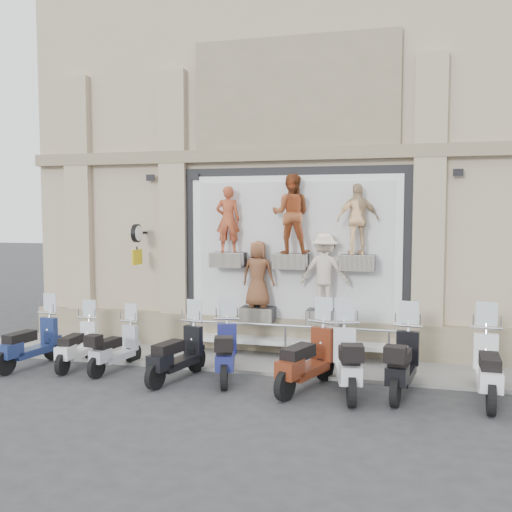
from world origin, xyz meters
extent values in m
plane|color=#2F2F31|center=(0.00, 0.00, 0.00)|extent=(90.00, 90.00, 0.00)
cube|color=gray|center=(0.00, 2.10, 0.04)|extent=(16.00, 2.20, 0.08)
cube|color=black|center=(0.00, 2.96, 2.40)|extent=(5.60, 0.10, 4.30)
cube|color=white|center=(0.00, 2.90, 2.40)|extent=(5.10, 0.06, 3.90)
cube|color=white|center=(0.00, 2.86, 2.40)|extent=(4.70, 0.04, 3.60)
cube|color=white|center=(0.00, 2.55, 0.42)|extent=(5.10, 0.75, 0.10)
cube|color=#28282B|center=(-1.55, 2.59, 2.33)|extent=(0.80, 0.50, 0.35)
imported|color=#C8522E|center=(-1.55, 2.59, 3.30)|extent=(0.65, 0.50, 1.60)
cube|color=#28282B|center=(0.00, 2.59, 2.33)|extent=(0.80, 0.50, 0.35)
imported|color=brown|center=(0.00, 2.59, 3.43)|extent=(0.95, 0.77, 1.86)
cube|color=#28282B|center=(1.55, 2.59, 2.33)|extent=(0.80, 0.50, 0.35)
imported|color=beige|center=(1.55, 2.59, 3.31)|extent=(1.03, 0.67, 1.63)
cube|color=#28282B|center=(-0.80, 2.59, 1.02)|extent=(0.80, 0.50, 0.35)
imported|color=brown|center=(-0.80, 2.59, 2.00)|extent=(0.79, 0.52, 1.60)
cube|color=#28282B|center=(0.80, 2.59, 1.02)|extent=(0.80, 0.50, 0.35)
imported|color=beige|center=(0.80, 2.59, 2.10)|extent=(1.17, 0.68, 1.80)
cube|color=black|center=(-3.90, 2.72, 2.95)|extent=(0.06, 0.56, 0.06)
cylinder|color=black|center=(-3.90, 2.45, 2.95)|extent=(0.10, 0.46, 0.46)
cube|color=gold|center=(-3.90, 2.45, 2.35)|extent=(0.04, 0.50, 0.38)
camera|label=1|loc=(2.64, -10.53, 3.48)|focal=40.00mm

